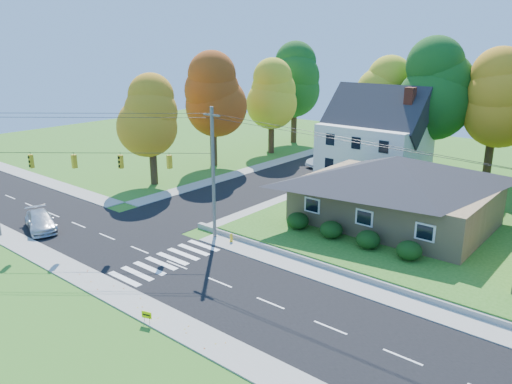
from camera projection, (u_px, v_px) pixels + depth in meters
ground at (177, 265)px, 33.49m from camera, size 120.00×120.00×0.00m
road_main at (177, 265)px, 33.49m from camera, size 90.00×8.00×0.02m
road_cross at (300, 172)px, 57.53m from camera, size 8.00×44.00×0.02m
sidewalk_north at (227, 243)px, 37.16m from camera, size 90.00×2.00×0.08m
sidewalk_south at (114, 292)px, 29.80m from camera, size 90.00×2.00×0.08m
lawn at (476, 221)px, 40.93m from camera, size 30.00×30.00×0.50m
ranch_house at (395, 189)px, 39.44m from camera, size 14.60×10.60×5.40m
colonial_house at (375, 139)px, 52.77m from camera, size 10.40×8.40×9.60m
hedge_row at (349, 234)px, 35.79m from camera, size 10.70×1.70×1.27m
traffic_infrastructure at (187, 187)px, 33.10m from camera, size 38.10×10.66×10.00m
tree_lot_0 at (385, 97)px, 57.36m from camera, size 6.72×6.72×12.51m
tree_lot_1 at (434, 89)px, 52.57m from camera, size 7.84×7.84×14.60m
tree_lot_2 at (497, 99)px, 49.83m from camera, size 7.28×7.28×13.56m
tree_west_0 at (151, 116)px, 50.67m from camera, size 6.16×6.16×11.47m
tree_west_1 at (212, 95)px, 58.26m from camera, size 7.28×7.28×13.56m
tree_west_2 at (272, 94)px, 65.21m from camera, size 6.72×6.72×12.51m
tree_west_3 at (295, 80)px, 71.94m from camera, size 7.84×7.84×14.60m
silver_sedan at (40, 221)px, 39.65m from camera, size 5.18×3.43×1.39m
white_car at (325, 160)px, 59.88m from camera, size 2.93×4.97×1.55m
fire_hydrant at (231, 238)px, 37.25m from camera, size 0.40×0.31×0.70m
yard_sign at (147, 315)px, 26.36m from camera, size 0.58×0.22×0.75m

